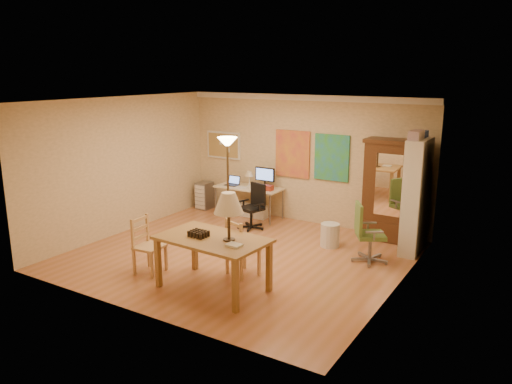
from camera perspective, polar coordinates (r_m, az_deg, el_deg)
The scene contains 16 objects.
floor at distance 8.88m, azimuth -1.95°, elevation -7.27°, with size 5.50×5.50×0.00m, color #AA693C.
crown_molding at distance 10.44m, azimuth 5.52°, elevation 10.69°, with size 5.50×0.08×0.12m, color white.
corkboard at distance 11.61m, azimuth -3.74°, elevation 5.36°, with size 0.90×0.04×0.62m, color tan.
art_panel_left at distance 10.69m, azimuth 4.20°, elevation 4.36°, with size 0.80×0.04×1.00m, color gold.
art_panel_right at distance 10.31m, azimuth 8.65°, elevation 3.90°, with size 0.75×0.04×0.95m, color teal.
dining_table at distance 7.24m, azimuth -4.35°, elevation -4.20°, with size 1.66×1.06×1.51m.
ladder_chair_back at distance 7.92m, azimuth -1.68°, elevation -6.55°, with size 0.54×0.53×0.93m.
ladder_chair_left at distance 8.22m, azimuth -12.24°, elevation -6.15°, with size 0.44×0.46×0.92m.
torchiere_lamp at distance 9.09m, azimuth -3.27°, elevation 3.78°, with size 0.37×0.37×2.01m.
computer_desk at distance 11.05m, azimuth -0.60°, elevation -0.78°, with size 1.50×0.65×1.13m.
office_chair_black at distance 10.29m, azimuth -0.42°, elevation -2.84°, with size 0.57×0.57×0.93m.
office_chair_green at distance 8.73m, azimuth 12.66°, elevation -6.07°, with size 0.64×0.64×1.02m.
drawer_cart at distance 11.82m, azimuth -5.91°, elevation -0.38°, with size 0.32×0.38×0.63m.
armoire at distance 9.79m, azimuth 15.17°, elevation -0.56°, with size 1.06×0.50×1.94m.
bookshelf at distance 9.20m, azimuth 17.81°, elevation -0.54°, with size 0.31×0.82×2.05m.
wastebin at distance 9.35m, azimuth 8.46°, elevation -4.89°, with size 0.35×0.35×0.44m, color silver.
Camera 1 is at (4.59, -6.90, 3.18)m, focal length 35.00 mm.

